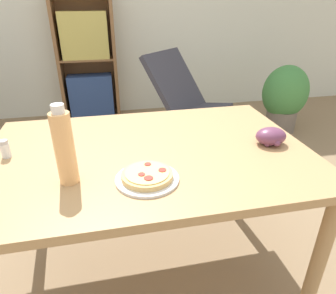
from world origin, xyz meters
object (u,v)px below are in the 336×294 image
bookshelf (88,64)px  potted_plant_floor (285,97)px  grape_bunch (271,136)px  drink_bottle (64,147)px  salt_shaker (5,149)px  lounge_chair_far (188,117)px  pizza_on_plate (147,177)px

bookshelf → potted_plant_floor: bearing=-22.4°
grape_bunch → drink_bottle: (-0.85, -0.13, 0.10)m
drink_bottle → potted_plant_floor: (2.01, 1.82, -0.51)m
salt_shaker → lounge_chair_far: size_ratio=0.08×
potted_plant_floor → grape_bunch: bearing=-124.7°
grape_bunch → salt_shaker: grape_bunch is taller
lounge_chair_far → bookshelf: size_ratio=0.67×
grape_bunch → bookshelf: size_ratio=0.10×
drink_bottle → potted_plant_floor: bearing=42.1°
pizza_on_plate → potted_plant_floor: size_ratio=0.32×
pizza_on_plate → lounge_chair_far: lounge_chair_far is taller
salt_shaker → potted_plant_floor: salt_shaker is taller
drink_bottle → lounge_chair_far: bearing=61.4°
grape_bunch → lounge_chair_far: lounge_chair_far is taller
salt_shaker → potted_plant_floor: (2.28, 1.58, -0.41)m
drink_bottle → lounge_chair_far: (0.92, 1.68, -0.60)m
salt_shaker → potted_plant_floor: 2.80m
lounge_chair_far → bookshelf: (-0.94, 0.98, 0.36)m
pizza_on_plate → salt_shaker: size_ratio=3.05×
lounge_chair_far → bookshelf: bearing=90.5°
bookshelf → lounge_chair_far: bearing=-46.1°
pizza_on_plate → grape_bunch: 0.60m
grape_bunch → drink_bottle: size_ratio=0.47×
salt_shaker → grape_bunch: bearing=-5.7°
pizza_on_plate → potted_plant_floor: bearing=47.0°
bookshelf → potted_plant_floor: (2.04, -0.84, -0.27)m
pizza_on_plate → drink_bottle: drink_bottle is taller
grape_bunch → salt_shaker: size_ratio=1.81×
grape_bunch → drink_bottle: drink_bottle is taller
potted_plant_floor → drink_bottle: bearing=-137.9°
drink_bottle → salt_shaker: drink_bottle is taller
grape_bunch → drink_bottle: 0.86m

